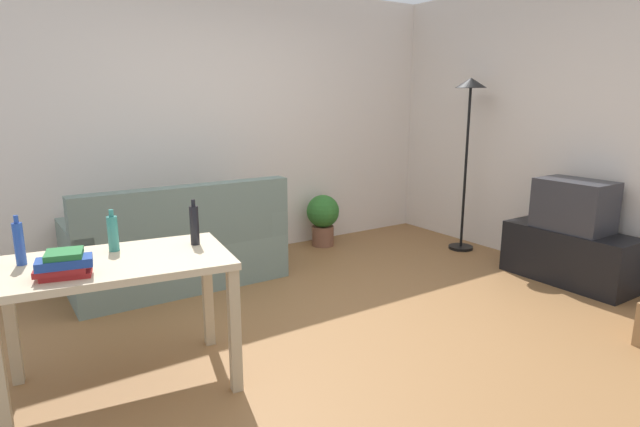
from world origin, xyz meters
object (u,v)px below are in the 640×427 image
book_stack (64,265)px  tv_stand (568,256)px  tv (574,205)px  potted_plant (323,216)px  couch (179,251)px  desk (117,279)px  bottle_tall (113,233)px  bottle_dark (194,225)px  bottle_blue (19,243)px  torchiere_lamp (469,117)px

book_stack → tv_stand: bearing=-3.7°
tv → potted_plant: size_ratio=1.05×
couch → tv: bearing=147.5°
tv_stand → desk: bearing=83.8°
desk → bottle_tall: (0.03, 0.18, 0.21)m
tv_stand → bottle_dark: bearing=82.2°
tv_stand → tv: bearing=-90.0°
bottle_tall → bottle_dark: bearing=-16.9°
bottle_blue → bottle_dark: bearing=-8.7°
bottle_blue → bottle_dark: size_ratio=0.97×
tv_stand → bottle_dark: 3.35m
torchiere_lamp → tv_stand: bearing=-90.0°
tv → potted_plant: 2.50m
tv_stand → torchiere_lamp: bearing=0.0°
tv_stand → potted_plant: (-1.18, 2.17, 0.09)m
couch → tv: same height
desk → bottle_dark: bottle_dark is taller
tv → potted_plant: tv is taller
torchiere_lamp → desk: 3.89m
potted_plant → bottle_blue: bearing=-152.0°
tv → bottle_tall: bearing=81.1°
potted_plant → bottle_tall: bearing=-147.7°
couch → tv_stand: bearing=147.5°
bottle_blue → bottle_tall: size_ratio=1.10×
torchiere_lamp → bottle_dark: (-3.26, -0.77, -0.53)m
potted_plant → tv: bearing=-61.3°
torchiere_lamp → book_stack: (-3.99, -0.97, -0.59)m
book_stack → desk: bearing=29.0°
desk → bottle_blue: (-0.43, 0.18, 0.23)m
torchiere_lamp → bottle_tall: torchiere_lamp is taller
tv → book_stack: (-4.00, 0.26, 0.12)m
book_stack → bottle_dark: bearing=14.7°
couch → bottle_dark: 1.56m
tv_stand → bottle_dark: bottle_dark is taller
book_stack → potted_plant: bearing=34.2°
couch → desk: 1.70m
tv_stand → bottle_tall: bottle_tall is taller
bottle_blue → bottle_tall: bearing=-0.6°
desk → bottle_dark: (0.47, 0.05, 0.23)m
tv_stand → desk: size_ratio=0.86×
bottle_tall → bottle_blue: bearing=179.4°
book_stack → bottle_tall: bearing=47.0°
potted_plant → book_stack: size_ratio=2.00×
couch → bottle_tall: size_ratio=7.41×
tv_stand → potted_plant: potted_plant is taller
bottle_tall → tv_stand: bearing=-8.9°
couch → tv_stand: 3.45m
torchiere_lamp → bottle_tall: bearing=-170.1°
desk → potted_plant: 3.11m
torchiere_lamp → bottle_dark: bearing=-166.6°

